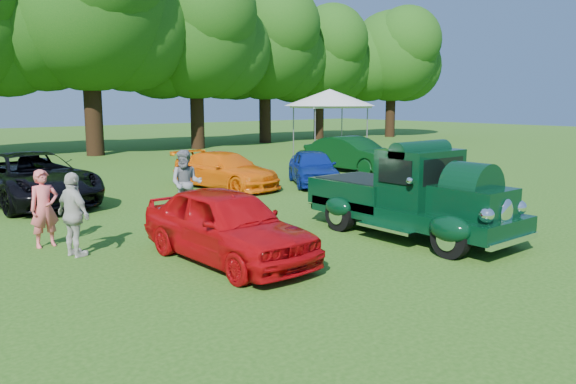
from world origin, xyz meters
TOP-DOWN VIEW (x-y plane):
  - ground at (0.00, 0.00)m, footprint 120.00×120.00m
  - hero_pickup at (1.93, -0.01)m, footprint 2.39×5.12m
  - red_convertible at (-2.43, 0.92)m, footprint 1.81×4.24m
  - back_car_black at (-3.61, 9.65)m, footprint 2.95×5.73m
  - back_car_orange at (2.54, 8.61)m, footprint 2.53×4.60m
  - back_car_blue at (5.46, 7.23)m, footprint 3.30×4.01m
  - back_car_green at (9.40, 9.05)m, footprint 1.87×4.66m
  - spectator_pink at (-4.83, 4.25)m, footprint 0.62×0.43m
  - spectator_grey at (-0.95, 5.16)m, footprint 1.10×1.07m
  - spectator_white at (-4.60, 3.10)m, footprint 0.62×1.06m
  - canopy_tent at (12.91, 14.23)m, footprint 6.18×6.18m

SIDE VIEW (x-z plane):
  - ground at x=0.00m, z-range 0.00..0.00m
  - back_car_orange at x=2.54m, z-range 0.00..1.26m
  - back_car_blue at x=5.46m, z-range 0.00..1.29m
  - red_convertible at x=-2.43m, z-range 0.00..1.43m
  - back_car_green at x=9.40m, z-range 0.00..1.51m
  - back_car_black at x=-3.61m, z-range 0.00..1.55m
  - spectator_pink at x=-4.83m, z-range 0.00..1.65m
  - spectator_white at x=-4.60m, z-range 0.00..1.69m
  - hero_pickup at x=1.93m, z-range -0.13..1.87m
  - spectator_grey at x=-0.95m, z-range 0.00..1.79m
  - canopy_tent at x=12.91m, z-range 1.35..5.01m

